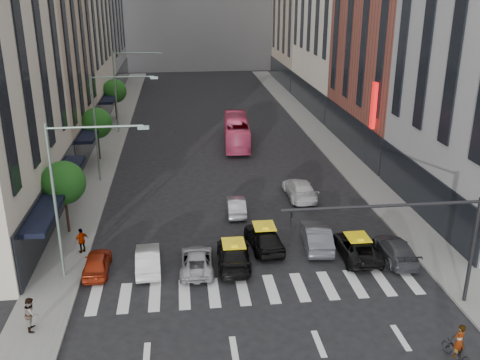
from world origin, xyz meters
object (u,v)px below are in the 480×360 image
object	(u,v)px
streetlamp_far	(123,81)
pedestrian_far	(82,240)
streetlamp_near	(71,181)
car_red	(97,263)
taxi_left	(234,254)
motorcycle	(457,352)
streetlamp_mid	(106,114)
car_white_front	(148,259)
pedestrian_near	(31,314)
taxi_center	(264,237)
bus	(237,131)

from	to	relation	value
streetlamp_far	pedestrian_far	bearing A→B (deg)	-90.70
streetlamp_far	pedestrian_far	xyz separation A→B (m)	(-0.36, -29.16, -4.95)
pedestrian_far	streetlamp_far	bearing A→B (deg)	-129.22
streetlamp_near	car_red	size ratio (longest dim) A/B	2.50
taxi_left	motorcycle	size ratio (longest dim) A/B	2.58
streetlamp_far	taxi_left	world-z (taller)	streetlamp_far
car_red	pedestrian_far	size ratio (longest dim) A/B	2.23
streetlamp_mid	streetlamp_near	bearing A→B (deg)	-90.00
car_white_front	taxi_left	bearing A→B (deg)	176.74
motorcycle	taxi_left	bearing A→B (deg)	-64.19
pedestrian_near	streetlamp_far	bearing A→B (deg)	-10.70
taxi_center	pedestrian_far	size ratio (longest dim) A/B	2.80
car_white_front	pedestrian_near	bearing A→B (deg)	42.96
taxi_left	taxi_center	xyz separation A→B (m)	(2.14, 1.88, 0.07)
taxi_center	pedestrian_near	distance (m)	14.46
car_white_front	taxi_center	world-z (taller)	taxi_center
streetlamp_far	car_white_front	size ratio (longest dim) A/B	2.24
streetlamp_near	pedestrian_near	world-z (taller)	streetlamp_near
pedestrian_near	pedestrian_far	size ratio (longest dim) A/B	1.07
streetlamp_mid	taxi_center	xyz separation A→B (m)	(10.98, -13.65, -5.13)
streetlamp_near	pedestrian_near	xyz separation A→B (m)	(-1.48, -4.97, -4.89)
car_white_front	pedestrian_far	distance (m)	4.77
streetlamp_far	car_white_front	bearing A→B (deg)	-83.16
streetlamp_mid	taxi_center	distance (m)	18.26
bus	motorcycle	distance (m)	35.81
streetlamp_mid	pedestrian_far	distance (m)	14.07
motorcycle	car_red	bearing A→B (deg)	-46.67
car_red	car_white_front	distance (m)	2.94
streetlamp_far	motorcycle	xyz separation A→B (m)	(17.83, -41.40, -5.41)
streetlamp_far	streetlamp_mid	bearing A→B (deg)	-90.00
car_red	bus	distance (m)	27.68
car_red	taxi_center	bearing A→B (deg)	-170.02
car_white_front	bus	distance (m)	26.65
car_white_front	motorcycle	world-z (taller)	car_white_front
car_white_front	pedestrian_far	xyz separation A→B (m)	(-4.14, 2.35, 0.29)
streetlamp_mid	car_red	world-z (taller)	streetlamp_mid
streetlamp_mid	pedestrian_far	bearing A→B (deg)	-91.55
streetlamp_far	pedestrian_near	xyz separation A→B (m)	(-1.48, -36.97, -4.89)
car_white_front	streetlamp_far	bearing A→B (deg)	-86.21
car_red	car_white_front	size ratio (longest dim) A/B	0.90
car_red	streetlamp_far	bearing A→B (deg)	-88.93
taxi_left	pedestrian_near	distance (m)	11.68
taxi_left	taxi_center	distance (m)	2.85
streetlamp_mid	car_red	distance (m)	16.42
motorcycle	streetlamp_far	bearing A→B (deg)	-83.20
car_red	motorcycle	bearing A→B (deg)	149.35
streetlamp_mid	taxi_center	world-z (taller)	streetlamp_mid
motorcycle	bus	bearing A→B (deg)	-96.81
bus	streetlamp_mid	bearing A→B (deg)	44.08
taxi_center	pedestrian_far	bearing A→B (deg)	-9.37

